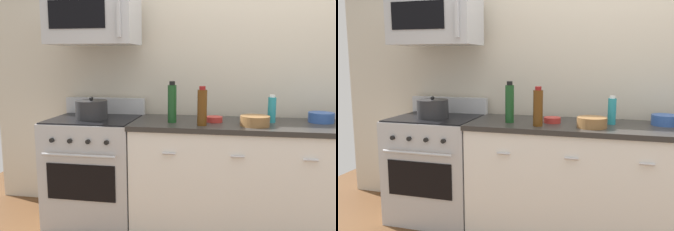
# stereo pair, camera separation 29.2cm
# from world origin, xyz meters

# --- Properties ---
(back_wall) EXTENTS (5.30, 0.10, 2.70)m
(back_wall) POSITION_xyz_m (0.00, 0.41, 1.35)
(back_wall) COLOR beige
(back_wall) RESTS_ON ground_plane
(counter_unit) EXTENTS (2.21, 0.66, 0.92)m
(counter_unit) POSITION_xyz_m (0.00, -0.00, 0.46)
(counter_unit) COLOR white
(counter_unit) RESTS_ON ground_plane
(range_oven) EXTENTS (0.76, 0.69, 1.07)m
(range_oven) POSITION_xyz_m (-1.48, 0.00, 0.47)
(range_oven) COLOR #B7BABF
(range_oven) RESTS_ON ground_plane
(microwave) EXTENTS (0.74, 0.44, 0.40)m
(microwave) POSITION_xyz_m (-1.48, 0.05, 1.75)
(microwave) COLOR #B7BABF
(bottle_dish_soap) EXTENTS (0.06, 0.06, 0.23)m
(bottle_dish_soap) POSITION_xyz_m (0.01, 0.06, 1.03)
(bottle_dish_soap) COLOR teal
(bottle_dish_soap) RESTS_ON countertop_slab
(bottle_wine_amber) EXTENTS (0.07, 0.07, 0.30)m
(bottle_wine_amber) POSITION_xyz_m (-0.53, -0.18, 1.06)
(bottle_wine_amber) COLOR #59330F
(bottle_wine_amber) RESTS_ON countertop_slab
(bottle_wine_green) EXTENTS (0.07, 0.07, 0.33)m
(bottle_wine_green) POSITION_xyz_m (-0.78, -0.08, 1.08)
(bottle_wine_green) COLOR #19471E
(bottle_wine_green) RESTS_ON countertop_slab
(bowl_blue_mixing) EXTENTS (0.20, 0.20, 0.08)m
(bowl_blue_mixing) POSITION_xyz_m (0.41, 0.13, 0.96)
(bowl_blue_mixing) COLOR #2D519E
(bowl_blue_mixing) RESTS_ON countertop_slab
(bowl_wooden_salad) EXTENTS (0.22, 0.22, 0.08)m
(bowl_wooden_salad) POSITION_xyz_m (-0.13, -0.13, 0.96)
(bowl_wooden_salad) COLOR brown
(bowl_wooden_salad) RESTS_ON countertop_slab
(bowl_red_small) EXTENTS (0.14, 0.14, 0.04)m
(bowl_red_small) POSITION_xyz_m (-0.44, 0.00, 0.94)
(bowl_red_small) COLOR #B72D28
(bowl_red_small) RESTS_ON countertop_slab
(stockpot) EXTENTS (0.27, 0.27, 0.19)m
(stockpot) POSITION_xyz_m (-1.48, -0.05, 1.00)
(stockpot) COLOR #262628
(stockpot) RESTS_ON range_oven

